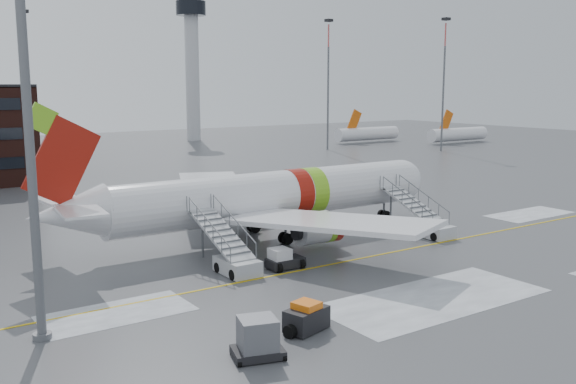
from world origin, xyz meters
TOP-DOWN VIEW (x-y plane):
  - ground at (0.00, 0.00)m, footprint 260.00×260.00m
  - airliner at (-6.28, 7.96)m, footprint 35.03×32.97m
  - airstair_fwd at (5.32, 1.43)m, footprint 2.05×7.70m
  - airstair_aft at (-12.94, 1.43)m, footprint 2.05×7.70m
  - pushback_tug at (-9.75, 0.02)m, footprint 2.54×1.93m
  - uld_container at (-18.67, -11.19)m, footprint 2.67×2.25m
  - baggage_tractor at (-14.96, -9.81)m, footprint 3.04×1.88m
  - light_mast_near at (-26.23, -3.42)m, footprint 1.20×1.20m
  - control_tower at (30.00, 95.00)m, footprint 6.40×6.40m
  - light_mast_far_ne at (42.00, 62.00)m, footprint 1.20×1.20m
  - light_mast_far_n at (-8.00, 78.00)m, footprint 1.20×1.20m
  - light_mast_far_e at (58.00, 48.00)m, footprint 1.20×1.20m
  - distant_aircraft at (62.50, 64.00)m, footprint 35.00×18.00m

SIDE VIEW (x-z plane):
  - ground at x=0.00m, z-range 0.00..0.00m
  - distant_aircraft at x=62.50m, z-range -4.00..4.00m
  - pushback_tug at x=-9.75m, z-range -0.08..1.35m
  - baggage_tractor at x=-14.96m, z-range -0.11..1.40m
  - uld_container at x=-18.67m, z-range -0.06..1.81m
  - airstair_fwd at x=5.32m, z-range -0.68..2.81m
  - airstair_aft at x=-12.94m, z-range -0.68..2.81m
  - airliner at x=-6.28m, z-range -2.17..9.01m
  - light_mast_near at x=-26.23m, z-range 0.47..23.91m
  - light_mast_far_ne at x=42.00m, z-range 1.71..25.96m
  - light_mast_far_n at x=-8.00m, z-range 1.71..25.96m
  - light_mast_far_e at x=58.00m, z-range 1.71..25.96m
  - control_tower at x=30.00m, z-range 3.75..33.75m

